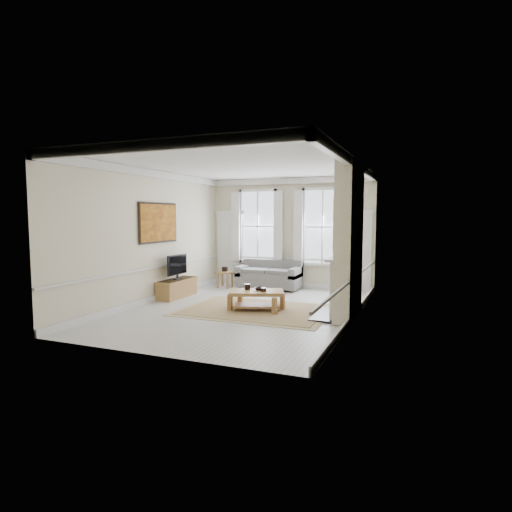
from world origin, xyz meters
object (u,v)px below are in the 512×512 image
at_px(tv_stand, 177,288).
at_px(sofa, 270,277).
at_px(side_table, 225,275).
at_px(coffee_table, 256,294).

bearing_deg(tv_stand, sofa, 51.42).
distance_m(side_table, coffee_table, 3.42).
xyz_separation_m(sofa, coffee_table, (0.79, -3.05, 0.03)).
bearing_deg(side_table, coffee_table, -51.33).
relative_size(sofa, side_table, 3.76).
height_order(sofa, tv_stand, sofa).
distance_m(sofa, tv_stand, 2.98).
distance_m(sofa, coffee_table, 3.15).
height_order(sofa, side_table, sofa).
bearing_deg(coffee_table, side_table, 107.30).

